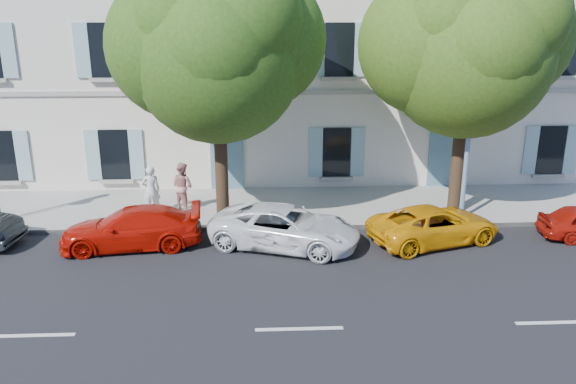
{
  "coord_description": "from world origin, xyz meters",
  "views": [
    {
      "loc": [
        -0.78,
        -15.19,
        6.72
      ],
      "look_at": [
        0.02,
        2.0,
        1.4
      ],
      "focal_mm": 35.0,
      "sensor_mm": 36.0,
      "label": 1
    }
  ],
  "objects_px": {
    "pedestrian_b": "(182,186)",
    "tree_right": "(468,55)",
    "pedestrian_a": "(151,190)",
    "tree_left": "(217,57)",
    "car_yellow_supercar": "(434,225)",
    "street_lamp": "(475,89)",
    "car_red_coupe": "(131,228)",
    "car_white_coupe": "(285,227)"
  },
  "relations": [
    {
      "from": "pedestrian_a",
      "to": "pedestrian_b",
      "type": "distance_m",
      "value": 1.11
    },
    {
      "from": "pedestrian_a",
      "to": "street_lamp",
      "type": "bearing_deg",
      "value": 155.61
    },
    {
      "from": "car_white_coupe",
      "to": "tree_left",
      "type": "xyz_separation_m",
      "value": [
        -2.03,
        1.97,
        4.96
      ]
    },
    {
      "from": "car_white_coupe",
      "to": "pedestrian_b",
      "type": "relative_size",
      "value": 2.64
    },
    {
      "from": "car_red_coupe",
      "to": "car_white_coupe",
      "type": "distance_m",
      "value": 4.71
    },
    {
      "from": "car_white_coupe",
      "to": "pedestrian_b",
      "type": "height_order",
      "value": "pedestrian_b"
    },
    {
      "from": "car_yellow_supercar",
      "to": "tree_left",
      "type": "bearing_deg",
      "value": 56.56
    },
    {
      "from": "tree_right",
      "to": "pedestrian_a",
      "type": "xyz_separation_m",
      "value": [
        -10.66,
        0.36,
        -4.59
      ]
    },
    {
      "from": "tree_right",
      "to": "street_lamp",
      "type": "relative_size",
      "value": 1.08
    },
    {
      "from": "pedestrian_b",
      "to": "tree_right",
      "type": "bearing_deg",
      "value": -148.6
    },
    {
      "from": "tree_left",
      "to": "tree_right",
      "type": "height_order",
      "value": "tree_right"
    },
    {
      "from": "car_white_coupe",
      "to": "tree_left",
      "type": "bearing_deg",
      "value": 64.62
    },
    {
      "from": "car_red_coupe",
      "to": "pedestrian_b",
      "type": "distance_m",
      "value": 3.31
    },
    {
      "from": "car_white_coupe",
      "to": "car_yellow_supercar",
      "type": "distance_m",
      "value": 4.66
    },
    {
      "from": "tree_right",
      "to": "car_white_coupe",
      "type": "bearing_deg",
      "value": -157.57
    },
    {
      "from": "car_red_coupe",
      "to": "pedestrian_b",
      "type": "bearing_deg",
      "value": 153.16
    },
    {
      "from": "tree_left",
      "to": "pedestrian_b",
      "type": "bearing_deg",
      "value": 139.32
    },
    {
      "from": "tree_right",
      "to": "pedestrian_b",
      "type": "distance_m",
      "value": 10.69
    },
    {
      "from": "tree_right",
      "to": "street_lamp",
      "type": "distance_m",
      "value": 1.28
    },
    {
      "from": "car_yellow_supercar",
      "to": "pedestrian_b",
      "type": "xyz_separation_m",
      "value": [
        -8.2,
        3.12,
        0.44
      ]
    },
    {
      "from": "car_yellow_supercar",
      "to": "street_lamp",
      "type": "height_order",
      "value": "street_lamp"
    },
    {
      "from": "tree_left",
      "to": "car_yellow_supercar",
      "type": "bearing_deg",
      "value": -15.26
    },
    {
      "from": "street_lamp",
      "to": "pedestrian_a",
      "type": "bearing_deg",
      "value": 173.81
    },
    {
      "from": "car_white_coupe",
      "to": "pedestrian_b",
      "type": "bearing_deg",
      "value": 66.08
    },
    {
      "from": "street_lamp",
      "to": "pedestrian_b",
      "type": "bearing_deg",
      "value": 170.87
    },
    {
      "from": "car_red_coupe",
      "to": "pedestrian_a",
      "type": "bearing_deg",
      "value": 171.19
    },
    {
      "from": "car_white_coupe",
      "to": "tree_right",
      "type": "height_order",
      "value": "tree_right"
    },
    {
      "from": "pedestrian_a",
      "to": "pedestrian_b",
      "type": "xyz_separation_m",
      "value": [
        1.04,
        0.39,
        0.01
      ]
    },
    {
      "from": "tree_left",
      "to": "street_lamp",
      "type": "distance_m",
      "value": 8.23
    },
    {
      "from": "car_white_coupe",
      "to": "tree_right",
      "type": "bearing_deg",
      "value": -48.73
    },
    {
      "from": "car_white_coupe",
      "to": "pedestrian_a",
      "type": "bearing_deg",
      "value": 76.66
    },
    {
      "from": "car_yellow_supercar",
      "to": "street_lamp",
      "type": "xyz_separation_m",
      "value": [
        1.48,
        1.57,
        4.02
      ]
    },
    {
      "from": "car_white_coupe",
      "to": "car_yellow_supercar",
      "type": "height_order",
      "value": "car_white_coupe"
    },
    {
      "from": "pedestrian_b",
      "to": "street_lamp",
      "type": "bearing_deg",
      "value": -153.23
    },
    {
      "from": "car_red_coupe",
      "to": "tree_right",
      "type": "bearing_deg",
      "value": 96.06
    },
    {
      "from": "car_red_coupe",
      "to": "pedestrian_a",
      "type": "relative_size",
      "value": 2.47
    },
    {
      "from": "car_yellow_supercar",
      "to": "pedestrian_b",
      "type": "bearing_deg",
      "value": 50.98
    },
    {
      "from": "car_white_coupe",
      "to": "tree_right",
      "type": "distance_m",
      "value": 8.25
    },
    {
      "from": "car_red_coupe",
      "to": "car_yellow_supercar",
      "type": "xyz_separation_m",
      "value": [
        9.36,
        -0.05,
        -0.04
      ]
    },
    {
      "from": "car_white_coupe",
      "to": "street_lamp",
      "type": "relative_size",
      "value": 0.58
    },
    {
      "from": "car_yellow_supercar",
      "to": "pedestrian_a",
      "type": "distance_m",
      "value": 9.64
    },
    {
      "from": "pedestrian_b",
      "to": "pedestrian_a",
      "type": "bearing_deg",
      "value": 56.63
    }
  ]
}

